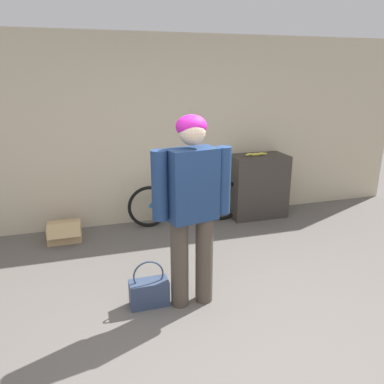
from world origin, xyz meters
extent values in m
plane|color=#605B56|center=(0.00, 0.00, 0.00)|extent=(14.00, 14.00, 0.00)
cube|color=beige|center=(0.00, 3.02, 1.30)|extent=(8.00, 0.06, 2.60)
cube|color=white|center=(0.55, 2.99, 0.35)|extent=(0.08, 0.01, 0.12)
cube|color=#38332D|center=(1.52, 2.74, 0.47)|extent=(0.83, 0.47, 0.94)
cylinder|color=#4C4238|center=(-0.21, 0.82, 0.42)|extent=(0.16, 0.16, 0.84)
cylinder|color=#4C4238|center=(0.03, 0.82, 0.42)|extent=(0.16, 0.16, 0.84)
cube|color=navy|center=(-0.09, 0.82, 1.16)|extent=(0.47, 0.32, 0.63)
cylinder|color=navy|center=(-0.37, 0.82, 1.18)|extent=(0.14, 0.14, 0.60)
cylinder|color=navy|center=(0.20, 0.82, 1.18)|extent=(0.14, 0.14, 0.60)
sphere|color=beige|center=(-0.09, 0.82, 1.62)|extent=(0.23, 0.23, 0.23)
ellipsoid|color=#D11EAD|center=(-0.09, 0.83, 1.66)|extent=(0.26, 0.24, 0.19)
torus|color=black|center=(-0.13, 2.76, 0.30)|extent=(0.60, 0.07, 0.60)
torus|color=black|center=(0.96, 2.71, 0.30)|extent=(0.60, 0.07, 0.60)
cylinder|color=#1E609E|center=(0.07, 2.75, 0.28)|extent=(0.42, 0.05, 0.08)
cylinder|color=#1E609E|center=(0.02, 2.75, 0.46)|extent=(0.33, 0.05, 0.34)
cylinder|color=#1E609E|center=(0.23, 2.74, 0.44)|extent=(0.14, 0.04, 0.37)
cylinder|color=#1E609E|center=(0.55, 2.73, 0.43)|extent=(0.57, 0.07, 0.38)
cylinder|color=#1E609E|center=(0.50, 2.73, 0.61)|extent=(0.66, 0.06, 0.05)
cylinder|color=#1E609E|center=(0.89, 2.71, 0.45)|extent=(0.16, 0.04, 0.31)
cylinder|color=#1E609E|center=(0.85, 2.72, 0.63)|extent=(0.07, 0.04, 0.08)
cylinder|color=#1E609E|center=(0.87, 2.72, 0.66)|extent=(0.04, 0.46, 0.02)
ellipsoid|color=black|center=(0.17, 2.75, 0.64)|extent=(0.22, 0.09, 0.05)
ellipsoid|color=#EAD64C|center=(1.46, 2.72, 0.96)|extent=(0.17, 0.04, 0.04)
ellipsoid|color=#EAD64C|center=(1.35, 2.74, 0.96)|extent=(0.15, 0.10, 0.04)
ellipsoid|color=#EAD64C|center=(1.57, 2.74, 0.96)|extent=(0.15, 0.10, 0.04)
sphere|color=brown|center=(1.29, 2.76, 0.96)|extent=(0.02, 0.02, 0.02)
cube|color=#334260|center=(-0.48, 0.88, 0.12)|extent=(0.36, 0.17, 0.25)
torus|color=#334260|center=(-0.48, 0.88, 0.31)|extent=(0.29, 0.02, 0.29)
cube|color=tan|center=(-1.28, 2.65, 0.10)|extent=(0.42, 0.37, 0.21)
cube|color=tan|center=(-1.28, 2.46, 0.20)|extent=(0.40, 0.13, 0.16)
camera|label=1|loc=(-0.97, -2.14, 2.06)|focal=35.00mm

